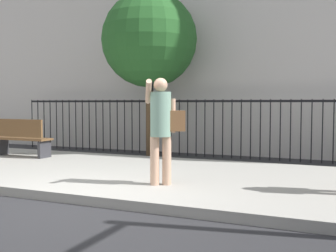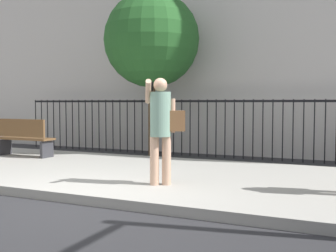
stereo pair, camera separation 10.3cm
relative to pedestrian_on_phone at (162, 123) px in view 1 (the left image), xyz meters
name	(u,v)px [view 1 (the left image)]	position (x,y,z in m)	size (l,w,h in m)	color
ground_plane	(70,204)	(-0.97, -1.19, -1.18)	(60.00, 60.00, 0.00)	#28282B
sidewalk	(139,175)	(-0.97, 1.01, -1.10)	(28.00, 4.40, 0.15)	#9E9B93
iron_fence	(201,120)	(-0.97, 4.71, -0.16)	(12.03, 0.04, 1.60)	black
pedestrian_on_phone	(162,123)	(0.00, 0.00, 0.00)	(0.73, 0.60, 1.76)	tan
street_bench	(20,137)	(-4.74, 1.78, -0.53)	(1.60, 0.45, 0.95)	brown
street_tree_near	(149,40)	(-2.20, 3.99, 2.03)	(2.59, 2.59, 4.52)	#4C3823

